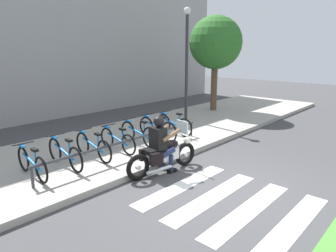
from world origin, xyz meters
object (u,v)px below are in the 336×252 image
(bike_rack, at_px, (130,141))
(bicycle_2, at_px, (93,146))
(rider, at_px, (161,141))
(bicycle_4, at_px, (139,134))
(motorcycle, at_px, (163,155))
(bicycle_0, at_px, (32,163))
(bicycle_6, at_px, (174,124))
(bicycle_1, at_px, (65,154))
(bicycle_5, at_px, (157,128))
(tree_near_rack, at_px, (216,43))
(street_lamp, at_px, (187,56))
(bicycle_3, at_px, (117,140))

(bike_rack, bearing_deg, bicycle_2, 145.25)
(rider, bearing_deg, bicycle_4, 63.98)
(motorcycle, distance_m, bicycle_0, 2.99)
(bicycle_6, bearing_deg, bicycle_1, 180.00)
(bicycle_4, bearing_deg, bicycle_5, -0.02)
(motorcycle, distance_m, bicycle_2, 1.92)
(bicycle_1, distance_m, bicycle_6, 4.00)
(tree_near_rack, bearing_deg, bicycle_5, -164.42)
(bicycle_6, distance_m, street_lamp, 3.19)
(bicycle_6, bearing_deg, bike_rack, -167.00)
(motorcycle, xyz_separation_m, bicycle_3, (-0.04, 1.73, 0.03))
(bike_rack, distance_m, street_lamp, 5.17)
(bicycle_2, xyz_separation_m, street_lamp, (5.21, 1.10, 2.22))
(motorcycle, bearing_deg, tree_near_rack, 24.92)
(rider, bearing_deg, bike_rack, 88.23)
(bicycle_0, bearing_deg, bicycle_3, 0.01)
(street_lamp, bearing_deg, tree_near_rack, 8.80)
(bicycle_1, height_order, bicycle_5, bicycle_5)
(bicycle_1, relative_size, bicycle_3, 1.04)
(rider, bearing_deg, motorcycle, -11.37)
(rider, bearing_deg, bicycle_0, 144.07)
(bicycle_2, height_order, bicycle_6, bicycle_6)
(bike_rack, bearing_deg, motorcycle, -87.99)
(rider, bearing_deg, bicycle_6, 35.11)
(bicycle_3, relative_size, bicycle_6, 1.00)
(bicycle_0, distance_m, bike_rack, 2.46)
(bicycle_4, bearing_deg, motorcycle, -113.71)
(motorcycle, xyz_separation_m, rider, (-0.08, 0.02, 0.36))
(bicycle_1, relative_size, street_lamp, 0.37)
(rider, bearing_deg, bicycle_1, 132.40)
(bicycle_5, xyz_separation_m, bike_rack, (-1.60, -0.55, 0.06))
(bicycle_0, distance_m, bicycle_1, 0.80)
(motorcycle, distance_m, bicycle_4, 1.89)
(bicycle_4, bearing_deg, rider, -116.02)
(bicycle_5, xyz_separation_m, bicycle_6, (0.80, 0.00, -0.01))
(bicycle_3, xyz_separation_m, tree_near_rack, (6.99, 1.50, 2.76))
(bicycle_4, bearing_deg, bicycle_1, 179.99)
(motorcycle, distance_m, bike_rack, 1.18)
(street_lamp, bearing_deg, bicycle_0, -170.80)
(bicycle_1, relative_size, bike_rack, 0.31)
(bicycle_0, xyz_separation_m, bicycle_5, (4.00, -0.00, 0.03))
(street_lamp, bearing_deg, motorcycle, -147.05)
(bicycle_2, relative_size, bike_rack, 0.31)
(bicycle_6, bearing_deg, bicycle_3, 179.98)
(motorcycle, bearing_deg, bicycle_2, 115.94)
(tree_near_rack, bearing_deg, motorcycle, -155.08)
(bicycle_4, distance_m, bike_rack, 0.98)
(bicycle_5, distance_m, bike_rack, 1.69)
(bicycle_3, distance_m, street_lamp, 5.06)
(rider, distance_m, bicycle_2, 1.90)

